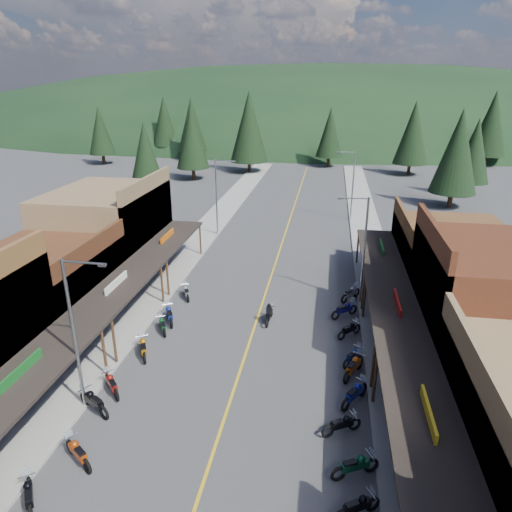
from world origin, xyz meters
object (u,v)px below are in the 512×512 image
at_px(shop_east_2, 491,306).
at_px(bike_east_9, 349,329).
at_px(streetlight_1, 218,194).
at_px(pine_7, 164,121).
at_px(pine_2, 249,127).
at_px(bike_east_11, 351,293).
at_px(bike_west_5, 94,401).
at_px(pine_1, 192,124).
at_px(streetlight_2, 362,246).
at_px(bike_east_10, 344,309).
at_px(bike_east_5, 342,424).
at_px(streetlight_3, 352,183).
at_px(streetlight_0, 76,330).
at_px(bike_west_9, 169,314).
at_px(shop_west_2, 46,288).
at_px(pedestrian_east_a, 396,424).
at_px(bike_east_6, 355,393).
at_px(pine_4, 413,133).
at_px(pine_3, 330,132).
at_px(bike_west_10, 186,292).
at_px(pine_5, 492,123).
at_px(bike_west_8, 162,325).
at_px(bike_east_7, 354,366).
at_px(pine_11, 458,151).
at_px(bike_east_3, 357,506).
at_px(pine_0, 100,131).
at_px(bike_east_4, 355,465).
at_px(bike_west_3, 29,494).
at_px(rider_on_bike, 269,314).
at_px(shop_west_3, 110,231).
at_px(bike_west_4, 78,452).
at_px(pedestrian_east_b, 366,258).
at_px(pine_8, 145,151).
at_px(bike_west_7, 143,347).

height_order(shop_east_2, bike_east_9, shop_east_2).
distance_m(streetlight_1, pine_7, 59.59).
distance_m(pine_2, bike_east_11, 52.79).
bearing_deg(bike_west_5, pine_1, 43.47).
xyz_separation_m(streetlight_2, bike_east_10, (-1.03, -2.39, -3.83)).
bearing_deg(bike_east_5, pine_1, 172.30).
relative_size(streetlight_3, pine_1, 0.64).
relative_size(streetlight_2, bike_east_10, 3.62).
relative_size(streetlight_0, pine_1, 0.64).
xyz_separation_m(bike_west_9, bike_east_9, (11.98, 0.06, -0.09)).
bearing_deg(shop_west_2, streetlight_2, 16.92).
bearing_deg(pedestrian_east_a, bike_east_6, -155.04).
distance_m(pine_4, bike_east_5, 67.31).
height_order(streetlight_3, pine_3, pine_3).
distance_m(shop_east_2, bike_east_6, 9.62).
height_order(streetlight_3, bike_west_10, streetlight_3).
xyz_separation_m(shop_east_2, pine_5, (20.22, 70.30, 4.47)).
xyz_separation_m(bike_west_8, bike_east_9, (11.99, 1.38, 0.02)).
relative_size(pine_4, bike_west_5, 5.37).
bearing_deg(bike_west_5, bike_east_7, -37.81).
bearing_deg(pine_4, streetlight_2, -101.99).
xyz_separation_m(pine_11, bike_west_10, (-25.78, -31.30, -6.62)).
xyz_separation_m(bike_east_3, pedestrian_east_a, (1.83, 4.11, 0.48)).
xyz_separation_m(streetlight_0, pine_0, (-33.05, 68.00, 2.02)).
xyz_separation_m(bike_west_5, bike_east_11, (12.87, 14.65, -0.05)).
bearing_deg(bike_east_3, bike_east_4, 148.73).
relative_size(pine_7, bike_west_3, 6.25).
xyz_separation_m(pine_4, bike_west_3, (-24.29, -71.65, -6.67)).
xyz_separation_m(streetlight_1, pine_0, (-33.05, 40.00, 2.02)).
bearing_deg(streetlight_2, rider_on_bike, -146.94).
bearing_deg(pine_5, streetlight_0, -117.70).
xyz_separation_m(shop_west_2, shop_east_2, (27.54, 0.00, 0.99)).
relative_size(pine_5, bike_west_5, 6.02).
bearing_deg(bike_east_10, pine_2, 156.53).
bearing_deg(pedestrian_east_a, bike_west_9, -132.14).
bearing_deg(pine_4, bike_west_8, -112.19).
height_order(shop_west_2, streetlight_3, streetlight_3).
relative_size(streetlight_1, bike_east_5, 4.04).
bearing_deg(bike_west_3, bike_east_10, 18.70).
height_order(shop_west_3, streetlight_1, shop_west_3).
relative_size(bike_west_5, bike_east_3, 1.18).
relative_size(bike_west_10, bike_east_5, 1.00).
bearing_deg(streetlight_2, bike_west_4, -125.64).
bearing_deg(streetlight_3, streetlight_0, -111.12).
bearing_deg(bike_east_11, pedestrian_east_a, -46.88).
xyz_separation_m(streetlight_1, pine_1, (-17.05, 48.00, 2.78)).
bearing_deg(streetlight_1, bike_west_4, -87.40).
bearing_deg(pedestrian_east_b, pine_8, -60.33).
bearing_deg(bike_west_5, bike_east_6, -47.42).
relative_size(pine_3, bike_west_7, 5.01).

